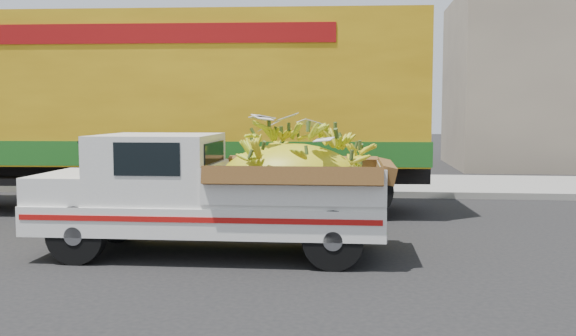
# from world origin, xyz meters

# --- Properties ---
(ground) EXTENTS (100.00, 100.00, 0.00)m
(ground) POSITION_xyz_m (0.00, 0.00, 0.00)
(ground) COLOR black
(ground) RESTS_ON ground
(curb) EXTENTS (60.00, 0.25, 0.15)m
(curb) POSITION_xyz_m (0.00, 6.22, 0.07)
(curb) COLOR gray
(curb) RESTS_ON ground
(sidewalk) EXTENTS (60.00, 4.00, 0.14)m
(sidewalk) POSITION_xyz_m (0.00, 8.32, 0.07)
(sidewalk) COLOR gray
(sidewalk) RESTS_ON ground
(building_left) EXTENTS (18.00, 6.00, 5.00)m
(building_left) POSITION_xyz_m (-8.00, 14.22, 2.50)
(building_left) COLOR gray
(building_left) RESTS_ON ground
(pickup_truck) EXTENTS (4.74, 1.80, 1.65)m
(pickup_truck) POSITION_xyz_m (2.02, -0.06, 0.89)
(pickup_truck) COLOR black
(pickup_truck) RESTS_ON ground
(semi_trailer) EXTENTS (12.04, 3.12, 3.80)m
(semi_trailer) POSITION_xyz_m (-0.98, 3.77, 2.12)
(semi_trailer) COLOR black
(semi_trailer) RESTS_ON ground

